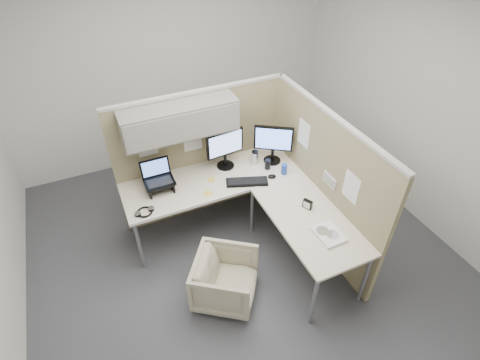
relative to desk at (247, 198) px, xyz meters
name	(u,v)px	position (x,y,z in m)	size (l,w,h in m)	color
ground	(241,252)	(-0.12, -0.13, -0.69)	(4.50, 4.50, 0.00)	#3B3C41
partition_back	(192,140)	(-0.34, 0.70, 0.41)	(2.00, 0.36, 1.63)	#938660
partition_right	(320,180)	(0.78, -0.19, 0.13)	(0.07, 2.03, 1.63)	#938660
desk	(247,198)	(0.00, 0.00, 0.00)	(2.00, 1.98, 0.73)	beige
office_chair	(225,278)	(-0.50, -0.58, -0.39)	(0.58, 0.54, 0.59)	#C1BA99
monitor_left	(225,146)	(-0.01, 0.56, 0.32)	(0.44, 0.20, 0.47)	black
monitor_right	(273,141)	(0.53, 0.43, 0.32)	(0.39, 0.27, 0.47)	black
laptop_station	(159,180)	(-0.81, 0.47, 0.17)	(0.31, 0.27, 0.32)	black
keyboard	(247,182)	(0.09, 0.18, 0.05)	(0.45, 0.15, 0.02)	black
mouse	(272,176)	(0.38, 0.15, 0.06)	(0.10, 0.06, 0.03)	black
travel_mug	(255,157)	(0.32, 0.48, 0.13)	(0.08, 0.08, 0.17)	silver
soda_can_green	(284,169)	(0.54, 0.16, 0.10)	(0.07, 0.07, 0.12)	#1E3FA5
soda_can_silver	(268,164)	(0.41, 0.32, 0.10)	(0.07, 0.07, 0.12)	black
sticky_note_a	(208,193)	(-0.37, 0.19, 0.05)	(0.08, 0.08, 0.01)	gold
sticky_note_d	(211,180)	(-0.25, 0.39, 0.05)	(0.08, 0.08, 0.01)	gold
headphones	(145,212)	(-1.05, 0.18, 0.06)	(0.20, 0.18, 0.03)	black
paper_stack	(329,234)	(0.46, -0.83, 0.06)	(0.23, 0.30, 0.03)	white
desk_clock	(307,204)	(0.47, -0.43, 0.09)	(0.08, 0.10, 0.10)	black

